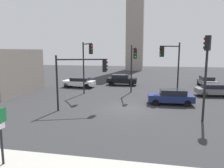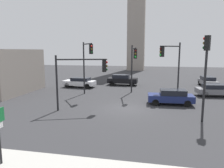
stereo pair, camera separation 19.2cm
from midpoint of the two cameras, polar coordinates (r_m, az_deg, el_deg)
The scene contains 12 objects.
ground_plane at distance 18.34m, azimuth 3.65°, elevation -6.64°, with size 100.41×100.41×0.00m, color #2D2D30.
direction_sign at distance 10.15m, azimuth -28.36°, elevation -10.79°, with size 0.14×0.63×2.54m.
traffic_light_0 at distance 17.53m, azimuth -8.40°, elevation 3.39°, with size 4.06×1.55×4.58m.
traffic_light_1 at distance 15.60m, azimuth 23.82°, elevation 5.13°, with size 0.49×0.44×5.94m.
traffic_light_2 at distance 23.01m, azimuth -7.08°, elevation 6.98°, with size 1.83×2.48×5.88m.
traffic_light_3 at distance 23.35m, azimuth 5.48°, elevation 6.43°, with size 0.93×3.57×5.58m.
traffic_light_4 at distance 22.38m, azimuth 15.38°, elevation 6.22°, with size 2.15×1.72×5.78m.
car_0 at distance 28.90m, azimuth -9.08°, elevation 0.52°, with size 4.41×2.02×1.34m.
car_1 at distance 25.65m, azimuth 26.02°, elevation -1.40°, with size 4.37×2.12×1.33m.
car_2 at distance 32.17m, azimuth 24.14°, elevation 0.71°, with size 1.93×4.32×1.38m.
car_3 at distance 20.27m, azimuth 15.47°, elevation -3.28°, with size 4.17×1.82×1.41m.
car_4 at distance 30.46m, azimuth 2.43°, elevation 1.20°, with size 4.27×1.82×1.52m.
Camera 1 is at (2.04, -17.55, 4.95)m, focal length 33.77 mm.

